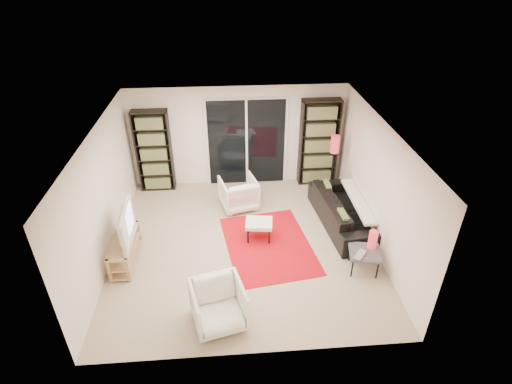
% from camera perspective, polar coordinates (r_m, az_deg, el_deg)
% --- Properties ---
extents(floor, '(5.00, 5.00, 0.00)m').
position_cam_1_polar(floor, '(7.92, -1.64, -7.40)').
color(floor, tan).
rests_on(floor, ground).
extents(wall_back, '(5.00, 0.02, 2.40)m').
position_cam_1_polar(wall_back, '(9.46, -2.60, 7.91)').
color(wall_back, white).
rests_on(wall_back, ground).
extents(wall_front, '(5.00, 0.02, 2.40)m').
position_cam_1_polar(wall_front, '(5.26, -0.29, -14.21)').
color(wall_front, white).
rests_on(wall_front, ground).
extents(wall_left, '(0.02, 5.00, 2.40)m').
position_cam_1_polar(wall_left, '(7.56, -21.06, -0.75)').
color(wall_left, white).
rests_on(wall_left, ground).
extents(wall_right, '(0.02, 5.00, 2.40)m').
position_cam_1_polar(wall_right, '(7.74, 17.03, 0.80)').
color(wall_right, white).
rests_on(wall_right, ground).
extents(ceiling, '(5.00, 5.00, 0.02)m').
position_cam_1_polar(ceiling, '(6.69, -1.95, 8.86)').
color(ceiling, white).
rests_on(ceiling, wall_back).
extents(sliding_door, '(1.92, 0.08, 2.16)m').
position_cam_1_polar(sliding_door, '(9.49, -1.35, 7.03)').
color(sliding_door, white).
rests_on(sliding_door, ground).
extents(bookshelf_left, '(0.80, 0.30, 1.95)m').
position_cam_1_polar(bookshelf_left, '(9.54, -14.36, 5.66)').
color(bookshelf_left, black).
rests_on(bookshelf_left, ground).
extents(bookshelf_right, '(0.90, 0.30, 2.10)m').
position_cam_1_polar(bookshelf_right, '(9.61, 8.94, 6.97)').
color(bookshelf_right, black).
rests_on(bookshelf_right, ground).
extents(tv_stand, '(0.38, 1.17, 0.50)m').
position_cam_1_polar(tv_stand, '(7.75, -18.20, -7.82)').
color(tv_stand, tan).
rests_on(tv_stand, floor).
extents(tv, '(0.21, 1.10, 0.63)m').
position_cam_1_polar(tv, '(7.42, -18.75, -4.50)').
color(tv, black).
rests_on(tv, tv_stand).
extents(rug, '(1.90, 2.37, 0.01)m').
position_cam_1_polar(rug, '(7.89, 1.75, -7.55)').
color(rug, red).
rests_on(rug, floor).
extents(sofa, '(1.08, 2.28, 0.64)m').
position_cam_1_polar(sofa, '(8.47, 12.40, -2.64)').
color(sofa, black).
rests_on(sofa, floor).
extents(armchair_back, '(0.92, 0.94, 0.70)m').
position_cam_1_polar(armchair_back, '(8.82, -2.51, -0.16)').
color(armchair_back, white).
rests_on(armchair_back, floor).
extents(armchair_front, '(0.94, 0.95, 0.72)m').
position_cam_1_polar(armchair_front, '(6.29, -5.37, -15.80)').
color(armchair_front, white).
rests_on(armchair_front, floor).
extents(ottoman, '(0.57, 0.48, 0.40)m').
position_cam_1_polar(ottoman, '(7.86, 0.42, -4.61)').
color(ottoman, white).
rests_on(ottoman, floor).
extents(side_table, '(0.63, 0.63, 0.40)m').
position_cam_1_polar(side_table, '(7.39, 15.26, -8.45)').
color(side_table, '#434347').
rests_on(side_table, floor).
extents(laptop, '(0.36, 0.38, 0.03)m').
position_cam_1_polar(laptop, '(7.24, 14.96, -8.81)').
color(laptop, silver).
rests_on(laptop, side_table).
extents(table_lamp, '(0.16, 0.16, 0.35)m').
position_cam_1_polar(table_lamp, '(7.39, 16.34, -6.53)').
color(table_lamp, red).
rests_on(table_lamp, side_table).
extents(floor_lamp, '(0.22, 0.22, 1.45)m').
position_cam_1_polar(floor_lamp, '(9.15, 11.13, 5.92)').
color(floor_lamp, black).
rests_on(floor_lamp, floor).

